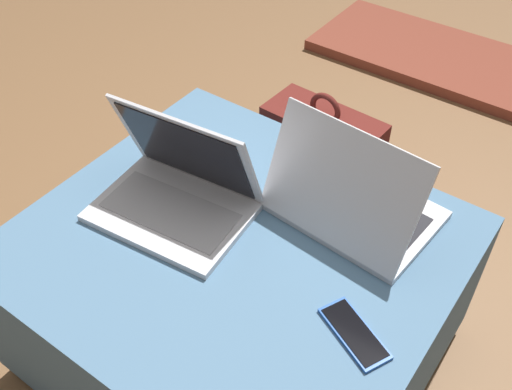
{
  "coord_description": "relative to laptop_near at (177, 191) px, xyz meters",
  "views": [
    {
      "loc": [
        0.54,
        -0.68,
        1.39
      ],
      "look_at": [
        0.0,
        0.07,
        0.51
      ],
      "focal_mm": 42.0,
      "sensor_mm": 36.0,
      "label": 1
    }
  ],
  "objects": [
    {
      "name": "laptop_near",
      "position": [
        0.0,
        0.0,
        0.0
      ],
      "size": [
        0.36,
        0.28,
        0.24
      ],
      "rotation": [
        0.0,
        0.0,
        0.11
      ],
      "color": "silver",
      "rests_on": "ottoman"
    },
    {
      "name": "backpack",
      "position": [
        0.07,
        0.54,
        -0.29
      ],
      "size": [
        0.34,
        0.22,
        0.48
      ],
      "rotation": [
        0.0,
        0.0,
        3.09
      ],
      "color": "#5B1E19",
      "rests_on": "ground_plane"
    },
    {
      "name": "fireplace_hearth",
      "position": [
        0.17,
        1.66,
        -0.46
      ],
      "size": [
        1.4,
        0.5,
        0.04
      ],
      "color": "brown",
      "rests_on": "ground_plane"
    },
    {
      "name": "ottoman",
      "position": [
        0.17,
        -0.01,
        -0.27
      ],
      "size": [
        0.89,
        0.81,
        0.43
      ],
      "color": "#2A3D4E",
      "rests_on": "ground_plane"
    },
    {
      "name": "cell_phone",
      "position": [
        0.49,
        -0.07,
        -0.05
      ],
      "size": [
        0.17,
        0.12,
        0.01
      ],
      "rotation": [
        0.0,
        0.0,
        4.27
      ],
      "color": "#1E4C9E",
      "rests_on": "ottoman"
    },
    {
      "name": "laptop_far",
      "position": [
        0.33,
        0.19,
        0.0
      ],
      "size": [
        0.36,
        0.28,
        0.25
      ],
      "rotation": [
        0.0,
        0.0,
        3.06
      ],
      "color": "silver",
      "rests_on": "ottoman"
    },
    {
      "name": "ground_plane",
      "position": [
        0.17,
        -0.01,
        -0.48
      ],
      "size": [
        14.0,
        14.0,
        0.0
      ],
      "primitive_type": "plane",
      "color": "brown"
    }
  ]
}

